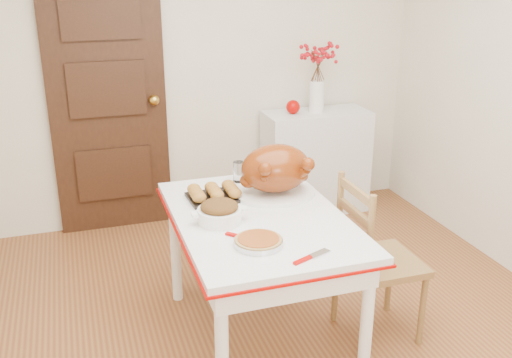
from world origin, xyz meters
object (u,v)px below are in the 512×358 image
object	(u,v)px
pumpkin_pie	(258,241)
sideboard	(315,162)
turkey_platter	(276,171)
chair_oak	(381,259)
kitchen_table	(259,279)

from	to	relation	value
pumpkin_pie	sideboard	bearing A→B (deg)	59.41
turkey_platter	pumpkin_pie	xyz separation A→B (m)	(-0.28, -0.55, -0.12)
sideboard	chair_oak	size ratio (longest dim) A/B	0.92
kitchen_table	chair_oak	bearing A→B (deg)	-12.00
chair_oak	turkey_platter	bearing A→B (deg)	52.74
sideboard	kitchen_table	world-z (taller)	sideboard
turkey_platter	sideboard	bearing A→B (deg)	78.03
chair_oak	pumpkin_pie	xyz separation A→B (m)	(-0.76, -0.18, 0.31)
kitchen_table	chair_oak	xyz separation A→B (m)	(0.65, -0.14, 0.09)
turkey_platter	chair_oak	bearing A→B (deg)	-17.65
kitchen_table	chair_oak	distance (m)	0.67
sideboard	turkey_platter	bearing A→B (deg)	-121.93
turkey_platter	kitchen_table	bearing A→B (deg)	-106.93
turkey_platter	pumpkin_pie	world-z (taller)	turkey_platter
chair_oak	kitchen_table	bearing A→B (deg)	78.35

